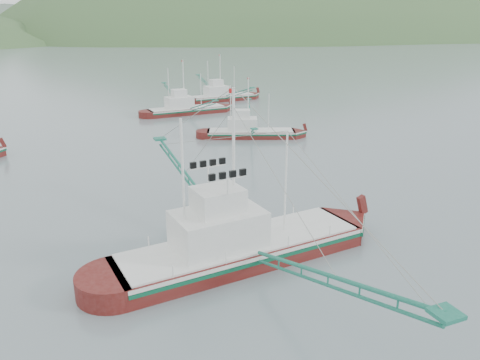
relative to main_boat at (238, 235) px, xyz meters
name	(u,v)px	position (x,y,z in m)	size (l,w,h in m)	color
ground	(272,247)	(3.05, 0.98, -1.90)	(1200.00, 1200.00, 0.00)	slate
main_boat	(238,235)	(0.00, 0.00, 0.00)	(17.51, 30.92, 12.55)	#51100D
bg_boat_far	(186,106)	(11.88, 52.78, -0.54)	(13.83, 24.61, 9.97)	#51100D
bg_boat_right	(250,125)	(15.22, 32.41, -0.12)	(12.48, 21.09, 8.91)	#51100D
bg_boat_extra	(222,94)	(22.77, 64.04, -0.48)	(13.89, 24.57, 9.97)	#51100D
headland_right	(295,37)	(243.05, 430.98, -1.90)	(684.00, 432.00, 306.00)	#3C5E30
ridge_distant	(78,36)	(33.05, 560.98, -1.90)	(960.00, 400.00, 240.00)	slate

